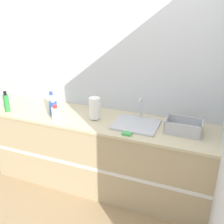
# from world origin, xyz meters

# --- Properties ---
(ground_plane) EXTENTS (12.00, 12.00, 0.00)m
(ground_plane) POSITION_xyz_m (0.00, 0.00, 0.00)
(ground_plane) COLOR tan
(wall_back) EXTENTS (4.98, 0.06, 2.60)m
(wall_back) POSITION_xyz_m (0.00, 0.65, 1.30)
(wall_back) COLOR silver
(wall_back) RESTS_ON ground_plane
(counter_cabinet) EXTENTS (2.60, 0.65, 0.89)m
(counter_cabinet) POSITION_xyz_m (0.00, 0.31, 0.44)
(counter_cabinet) COLOR tan
(counter_cabinet) RESTS_ON ground_plane
(sink) EXTENTS (0.46, 0.40, 0.26)m
(sink) POSITION_xyz_m (0.44, 0.31, 0.90)
(sink) COLOR silver
(sink) RESTS_ON counter_cabinet
(paper_towel_roll) EXTENTS (0.12, 0.12, 0.25)m
(paper_towel_roll) POSITION_xyz_m (-0.03, 0.29, 1.01)
(paper_towel_roll) COLOR #4C4C51
(paper_towel_roll) RESTS_ON counter_cabinet
(dish_rack) EXTENTS (0.36, 0.23, 0.13)m
(dish_rack) POSITION_xyz_m (0.93, 0.32, 0.93)
(dish_rack) COLOR #B7BABF
(dish_rack) RESTS_ON counter_cabinet
(bottle_white_spray) EXTENTS (0.09, 0.09, 0.17)m
(bottle_white_spray) POSITION_xyz_m (-0.43, 0.12, 0.96)
(bottle_white_spray) COLOR white
(bottle_white_spray) RESTS_ON counter_cabinet
(bottle_clear) EXTENTS (0.08, 0.08, 0.22)m
(bottle_clear) POSITION_xyz_m (-0.64, 0.36, 0.98)
(bottle_clear) COLOR silver
(bottle_clear) RESTS_ON counter_cabinet
(bottle_green) EXTENTS (0.06, 0.06, 0.25)m
(bottle_green) POSITION_xyz_m (-1.09, 0.11, 1.00)
(bottle_green) COLOR #2D8C3D
(bottle_green) RESTS_ON counter_cabinet
(bottle_blue) EXTENTS (0.09, 0.09, 0.19)m
(bottle_blue) POSITION_xyz_m (-0.53, 0.24, 0.97)
(bottle_blue) COLOR #2D56B7
(bottle_blue) RESTS_ON counter_cabinet
(sponge) EXTENTS (0.09, 0.06, 0.02)m
(sponge) POSITION_xyz_m (0.42, 0.07, 0.90)
(sponge) COLOR #4CB259
(sponge) RESTS_ON counter_cabinet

